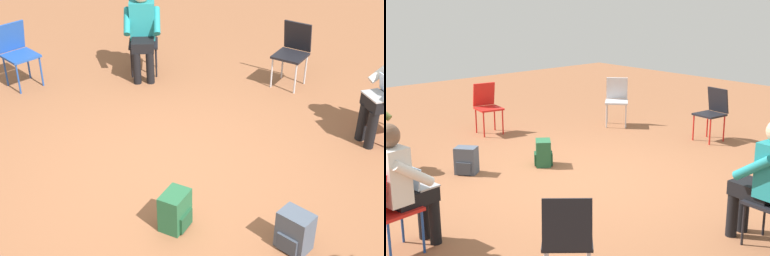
% 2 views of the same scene
% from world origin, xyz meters
% --- Properties ---
extents(ground_plane, '(16.63, 16.63, 0.00)m').
position_xyz_m(ground_plane, '(0.00, 0.00, 0.00)').
color(ground_plane, brown).
extents(chair_east, '(0.47, 0.43, 0.85)m').
position_xyz_m(chair_east, '(2.85, -0.00, 0.50)').
color(chair_east, black).
rests_on(chair_east, ground).
extents(chair_northeast, '(0.59, 0.58, 0.85)m').
position_xyz_m(chair_northeast, '(2.45, 1.76, 0.50)').
color(chair_northeast, '#B7B7BC').
rests_on(chair_northeast, ground).
extents(chair_north, '(0.46, 0.49, 0.85)m').
position_xyz_m(chair_north, '(0.40, 2.82, 0.50)').
color(chair_north, red).
rests_on(chair_north, ground).
extents(chair_southwest, '(0.58, 0.59, 0.85)m').
position_xyz_m(chair_southwest, '(-1.87, -1.92, 0.50)').
color(chair_southwest, black).
rests_on(chair_southwest, ground).
extents(chair_west, '(0.49, 0.46, 0.85)m').
position_xyz_m(chair_west, '(-2.67, -0.38, 0.50)').
color(chair_west, red).
rests_on(chair_west, ground).
extents(person_with_laptop, '(0.56, 0.54, 1.24)m').
position_xyz_m(person_with_laptop, '(-2.50, -0.36, 0.69)').
color(person_with_laptop, black).
rests_on(person_with_laptop, ground).
extents(person_in_teal, '(0.52, 0.54, 1.24)m').
position_xyz_m(person_in_teal, '(0.09, -2.47, 0.69)').
color(person_in_teal, black).
rests_on(person_in_teal, ground).
extents(backpack_near_laptop_user, '(0.33, 0.34, 0.36)m').
position_xyz_m(backpack_near_laptop_user, '(0.01, 0.79, 0.16)').
color(backpack_near_laptop_user, '#235B38').
rests_on(backpack_near_laptop_user, ground).
extents(backpack_by_empty_chair, '(0.33, 0.34, 0.36)m').
position_xyz_m(backpack_by_empty_chair, '(-0.96, 1.20, 0.16)').
color(backpack_by_empty_chair, '#475160').
rests_on(backpack_by_empty_chair, ground).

